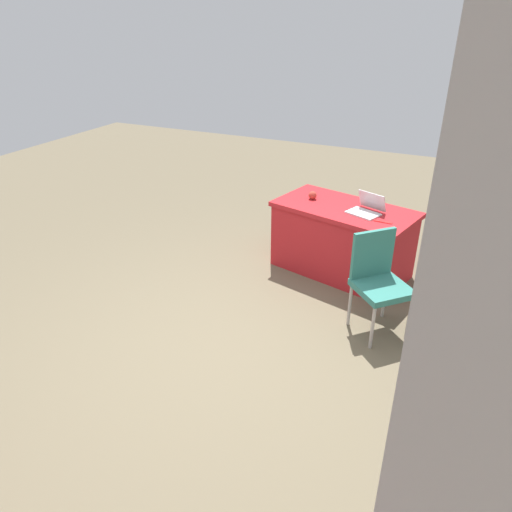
{
  "coord_description": "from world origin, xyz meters",
  "views": [
    {
      "loc": [
        -1.63,
        2.99,
        2.66
      ],
      "look_at": [
        -0.19,
        -0.11,
        0.9
      ],
      "focal_mm": 33.45,
      "sensor_mm": 36.0,
      "label": 1
    }
  ],
  "objects_px": {
    "table_foreground": "(342,240)",
    "laptop_silver": "(366,209)",
    "chair_back_row": "(507,268)",
    "yarn_ball": "(313,195)",
    "scissors_red": "(383,222)",
    "chair_aisle": "(378,277)"
  },
  "relations": [
    {
      "from": "table_foreground",
      "to": "laptop_silver",
      "type": "xyz_separation_m",
      "value": [
        -0.24,
        0.07,
        0.43
      ]
    },
    {
      "from": "table_foreground",
      "to": "chair_back_row",
      "type": "bearing_deg",
      "value": 170.11
    },
    {
      "from": "yarn_ball",
      "to": "scissors_red",
      "type": "bearing_deg",
      "value": 158.99
    },
    {
      "from": "chair_aisle",
      "to": "chair_back_row",
      "type": "height_order",
      "value": "chair_back_row"
    },
    {
      "from": "laptop_silver",
      "to": "scissors_red",
      "type": "height_order",
      "value": "laptop_silver"
    },
    {
      "from": "chair_aisle",
      "to": "chair_back_row",
      "type": "xyz_separation_m",
      "value": [
        -1.05,
        -0.66,
        0.01
      ]
    },
    {
      "from": "table_foreground",
      "to": "laptop_silver",
      "type": "distance_m",
      "value": 0.49
    },
    {
      "from": "table_foreground",
      "to": "yarn_ball",
      "type": "relative_size",
      "value": 17.97
    },
    {
      "from": "laptop_silver",
      "to": "scissors_red",
      "type": "distance_m",
      "value": 0.27
    },
    {
      "from": "table_foreground",
      "to": "yarn_ball",
      "type": "xyz_separation_m",
      "value": [
        0.4,
        -0.09,
        0.43
      ]
    },
    {
      "from": "yarn_ball",
      "to": "scissors_red",
      "type": "xyz_separation_m",
      "value": [
        -0.85,
        0.33,
        -0.04
      ]
    },
    {
      "from": "chair_back_row",
      "to": "laptop_silver",
      "type": "height_order",
      "value": "laptop_silver"
    },
    {
      "from": "chair_aisle",
      "to": "table_foreground",
      "type": "bearing_deg",
      "value": -103.69
    },
    {
      "from": "scissors_red",
      "to": "chair_back_row",
      "type": "bearing_deg",
      "value": 1.37
    },
    {
      "from": "chair_aisle",
      "to": "yarn_ball",
      "type": "distance_m",
      "value": 1.45
    },
    {
      "from": "table_foreground",
      "to": "laptop_silver",
      "type": "relative_size",
      "value": 4.07
    },
    {
      "from": "chair_back_row",
      "to": "laptop_silver",
      "type": "relative_size",
      "value": 2.37
    },
    {
      "from": "chair_aisle",
      "to": "scissors_red",
      "type": "xyz_separation_m",
      "value": [
        0.13,
        -0.7,
        0.24
      ]
    },
    {
      "from": "laptop_silver",
      "to": "chair_back_row",
      "type": "bearing_deg",
      "value": -167.43
    },
    {
      "from": "yarn_ball",
      "to": "chair_back_row",
      "type": "bearing_deg",
      "value": 169.62
    },
    {
      "from": "chair_aisle",
      "to": "chair_back_row",
      "type": "relative_size",
      "value": 0.99
    },
    {
      "from": "scissors_red",
      "to": "laptop_silver",
      "type": "bearing_deg",
      "value": 145.6
    }
  ]
}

